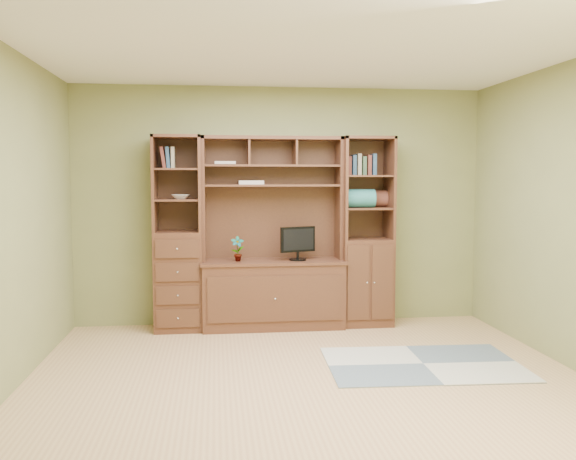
{
  "coord_description": "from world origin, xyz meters",
  "views": [
    {
      "loc": [
        -0.72,
        -4.71,
        1.61
      ],
      "look_at": [
        -0.02,
        1.2,
        1.1
      ],
      "focal_mm": 38.0,
      "sensor_mm": 36.0,
      "label": 1
    }
  ],
  "objects": [
    {
      "name": "orchid",
      "position": [
        -0.5,
        1.7,
        0.86
      ],
      "size": [
        0.14,
        0.09,
        0.26
      ],
      "primitive_type": "imported",
      "color": "#AA6539",
      "rests_on": "center_hutch"
    },
    {
      "name": "center_hutch",
      "position": [
        -0.12,
        1.73,
        1.02
      ],
      "size": [
        1.54,
        0.53,
        2.05
      ],
      "primitive_type": "cube",
      "color": "#4A281A",
      "rests_on": "ground"
    },
    {
      "name": "right_tower",
      "position": [
        0.91,
        1.77,
        1.02
      ],
      "size": [
        0.55,
        0.45,
        2.05
      ],
      "primitive_type": "cube",
      "color": "#4A281A",
      "rests_on": "ground"
    },
    {
      "name": "rug",
      "position": [
        1.05,
        0.26,
        0.01
      ],
      "size": [
        1.7,
        1.17,
        0.01
      ],
      "primitive_type": "cube",
      "rotation": [
        0.0,
        0.0,
        -0.04
      ],
      "color": "gray",
      "rests_on": "ground"
    },
    {
      "name": "monitor",
      "position": [
        0.15,
        1.7,
        0.98
      ],
      "size": [
        0.44,
        0.31,
        0.5
      ],
      "primitive_type": "cube",
      "rotation": [
        0.0,
        0.0,
        0.35
      ],
      "color": "black",
      "rests_on": "center_hutch"
    },
    {
      "name": "magazines",
      "position": [
        -0.34,
        1.82,
        1.56
      ],
      "size": [
        0.27,
        0.19,
        0.04
      ],
      "primitive_type": "cube",
      "color": "#BEADA2",
      "rests_on": "center_hutch"
    },
    {
      "name": "bowl",
      "position": [
        -1.08,
        1.77,
        1.41
      ],
      "size": [
        0.19,
        0.19,
        0.05
      ],
      "primitive_type": "imported",
      "color": "beige",
      "rests_on": "left_tower"
    },
    {
      "name": "room",
      "position": [
        0.0,
        0.0,
        1.3
      ],
      "size": [
        4.6,
        4.1,
        2.64
      ],
      "color": "tan",
      "rests_on": "ground"
    },
    {
      "name": "blanket_red",
      "position": [
        1.03,
        1.85,
        1.38
      ],
      "size": [
        0.33,
        0.18,
        0.18
      ],
      "primitive_type": "cube",
      "color": "brown",
      "rests_on": "right_tower"
    },
    {
      "name": "left_tower",
      "position": [
        -1.12,
        1.77,
        1.02
      ],
      "size": [
        0.5,
        0.45,
        2.05
      ],
      "primitive_type": "cube",
      "color": "#4A281A",
      "rests_on": "ground"
    },
    {
      "name": "blanket_teal",
      "position": [
        0.81,
        1.73,
        1.39
      ],
      "size": [
        0.34,
        0.2,
        0.2
      ],
      "primitive_type": "cube",
      "color": "#2A706F",
      "rests_on": "right_tower"
    }
  ]
}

